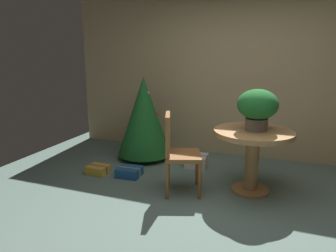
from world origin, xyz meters
The scene contains 9 objects.
ground_plane centered at (0.00, 0.00, 0.00)m, with size 6.60×6.60×0.00m, color slate.
back_wall_panel centered at (0.00, 2.20, 1.30)m, with size 6.00×0.10×2.60m, color tan.
round_dining_table centered at (0.28, 0.77, 0.59)m, with size 0.94×0.94×0.78m.
flower_vase centered at (0.31, 0.78, 1.06)m, with size 0.47×0.47×0.49m.
wooden_chair_left centered at (-0.57, 0.46, 0.54)m, with size 0.55×0.58×0.97m.
holiday_tree centered at (-1.46, 1.45, 0.69)m, with size 0.84×0.84×1.31m.
gift_box_cream centered at (-0.57, 1.37, 0.09)m, with size 0.33×0.33×0.18m.
gift_box_gold centered at (-1.80, 0.61, 0.06)m, with size 0.29×0.25×0.12m.
gift_box_blue centered at (-1.34, 0.68, 0.06)m, with size 0.34×0.30×0.12m.
Camera 1 is at (0.64, -3.00, 1.70)m, focal length 34.16 mm.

